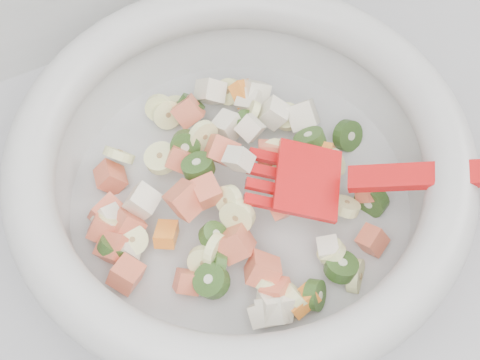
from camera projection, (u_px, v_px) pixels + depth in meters
name	position (u px, v px, depth m)	size (l,w,h in m)	color
counter	(349.00, 351.00, 1.03)	(2.00, 0.60, 0.90)	#9C9CA1
mixing_bowl	(240.00, 174.00, 0.59)	(0.42, 0.37, 0.12)	#B7B7B5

